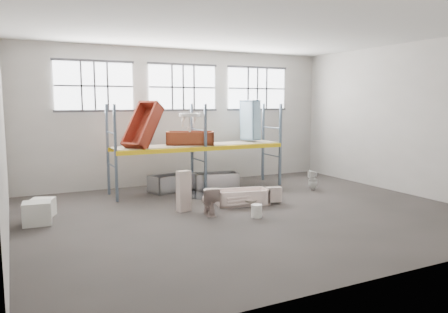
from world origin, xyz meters
TOP-DOWN VIEW (x-y plane):
  - floor at (0.00, 0.00)m, footprint 12.00×10.00m
  - ceiling at (0.00, 0.00)m, footprint 12.00×10.00m
  - wall_back at (0.00, 5.05)m, footprint 12.00×0.10m
  - wall_front at (0.00, -5.05)m, footprint 12.00×0.10m
  - wall_right at (6.05, 0.00)m, footprint 0.10×10.00m
  - window_left at (-3.20, 4.94)m, footprint 2.60×0.04m
  - window_mid at (0.00, 4.94)m, footprint 2.60×0.04m
  - window_right at (3.20, 4.94)m, footprint 2.60×0.04m
  - rack_upright_la at (-3.00, 2.90)m, footprint 0.08×0.08m
  - rack_upright_lb at (-3.00, 4.10)m, footprint 0.08×0.08m
  - rack_upright_ma at (0.00, 2.90)m, footprint 0.08×0.08m
  - rack_upright_mb at (0.00, 4.10)m, footprint 0.08×0.08m
  - rack_upright_ra at (3.00, 2.90)m, footprint 0.08×0.08m
  - rack_upright_rb at (3.00, 4.10)m, footprint 0.08×0.08m
  - rack_beam_front at (0.00, 2.90)m, footprint 6.00×0.10m
  - rack_beam_back at (0.00, 4.10)m, footprint 6.00×0.10m
  - shelf_deck at (0.00, 3.50)m, footprint 5.90×1.10m
  - wet_patch at (0.00, 2.70)m, footprint 1.80×1.80m
  - bathtub_beige at (0.30, 0.88)m, footprint 1.66×1.04m
  - cistern_spare at (1.21, 0.56)m, footprint 0.51×0.34m
  - sink_in_tub at (0.39, 0.54)m, footprint 0.47×0.47m
  - toilet_beige at (-1.07, 0.25)m, footprint 0.58×0.84m
  - cistern_tall at (-1.56, 0.91)m, footprint 0.41×0.30m
  - toilet_white at (3.58, 1.69)m, footprint 0.41×0.40m
  - steel_tub_left at (-0.92, 3.71)m, footprint 1.72×1.17m
  - steel_tub_right at (0.61, 3.36)m, footprint 1.67×1.05m
  - rust_tub_flat at (-0.27, 3.58)m, footprint 1.79×1.35m
  - rust_tub_tilted at (-1.98, 3.46)m, footprint 1.54×1.38m
  - sink_on_shelf at (-0.41, 3.29)m, footprint 0.80×0.65m
  - blue_tub_upright at (2.17, 3.68)m, footprint 0.62×0.78m
  - bucket at (-0.06, -0.58)m, footprint 0.36×0.36m
  - carton_near at (-5.35, 1.29)m, footprint 0.73×0.64m
  - carton_far at (-5.19, 2.04)m, footprint 0.76×0.76m

SIDE VIEW (x-z plane):
  - floor at x=0.00m, z-range -0.10..0.00m
  - wet_patch at x=0.00m, z-range 0.00..0.00m
  - sink_in_tub at x=0.39m, z-range 0.09..0.23m
  - bucket at x=-0.06m, z-range 0.00..0.34m
  - bathtub_beige at x=0.30m, z-range 0.00..0.45m
  - carton_far at x=-5.19m, z-range 0.00..0.49m
  - cistern_spare at x=1.21m, z-range 0.06..0.50m
  - steel_tub_right at x=0.61m, z-range 0.00..0.57m
  - steel_tub_left at x=-0.92m, z-range 0.00..0.58m
  - carton_near at x=-5.35m, z-range 0.00..0.58m
  - toilet_white at x=3.58m, z-range 0.00..0.69m
  - toilet_beige at x=-1.07m, z-range 0.00..0.78m
  - cistern_tall at x=-1.56m, z-range 0.00..1.15m
  - rack_upright_la at x=-3.00m, z-range 0.00..3.00m
  - rack_upright_lb at x=-3.00m, z-range 0.00..3.00m
  - rack_upright_ma at x=0.00m, z-range 0.00..3.00m
  - rack_upright_mb at x=0.00m, z-range 0.00..3.00m
  - rack_upright_ra at x=3.00m, z-range 0.00..3.00m
  - rack_upright_rb at x=3.00m, z-range 0.00..3.00m
  - rack_beam_front at x=0.00m, z-range 1.43..1.57m
  - rack_beam_back at x=0.00m, z-range 1.43..1.57m
  - shelf_deck at x=0.00m, z-range 1.57..1.59m
  - rust_tub_flat at x=-0.27m, z-range 1.59..2.05m
  - sink_on_shelf at x=-0.41m, z-range 1.77..2.42m
  - rust_tub_tilted at x=-1.98m, z-range 1.48..3.11m
  - blue_tub_upright at x=2.17m, z-range 1.65..3.14m
  - wall_back at x=0.00m, z-range 0.00..5.00m
  - wall_front at x=0.00m, z-range 0.00..5.00m
  - wall_right at x=6.05m, z-range 0.00..5.00m
  - window_left at x=-3.20m, z-range 2.80..4.40m
  - window_mid at x=0.00m, z-range 2.80..4.40m
  - window_right at x=3.20m, z-range 2.80..4.40m
  - ceiling at x=0.00m, z-range 5.00..5.10m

